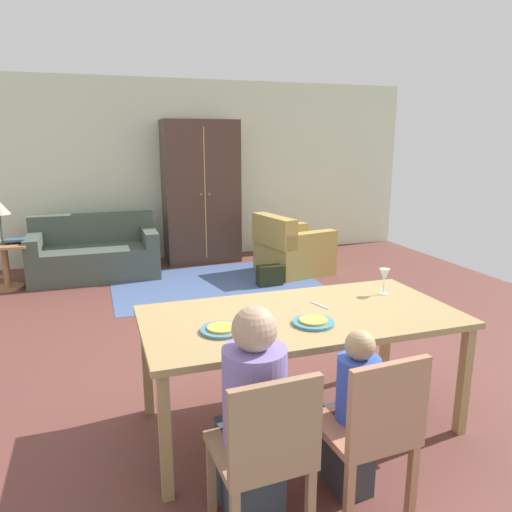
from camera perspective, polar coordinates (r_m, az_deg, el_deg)
The scene contains 22 objects.
ground_plane at distance 4.92m, azimuth -1.22°, elevation -8.31°, with size 7.43×6.27×0.02m, color brown.
back_wall at distance 7.68m, azimuth -8.47°, elevation 9.92°, with size 7.43×0.10×2.70m, color silver.
dining_table at distance 3.10m, azimuth 5.31°, elevation -7.92°, with size 1.98×0.98×0.76m.
plate_near_man at distance 2.80m, azimuth -4.03°, elevation -8.70°, with size 0.25×0.25×0.02m, color teal.
pizza_near_man at distance 2.79m, azimuth -4.03°, elevation -8.41°, with size 0.17×0.17×0.01m, color gold.
plate_near_child at distance 2.92m, azimuth 6.77°, elevation -7.79°, with size 0.25×0.25×0.02m, color teal.
pizza_near_child at distance 2.91m, azimuth 6.78°, elevation -7.52°, with size 0.17×0.17×0.01m, color gold.
wine_glass at distance 3.51m, azimuth 14.89°, elevation -2.31°, with size 0.07×0.07×0.19m.
fork at distance 2.93m, azimuth 0.36°, elevation -7.75°, with size 0.02×0.15×0.01m, color silver.
knife at distance 3.23m, azimuth 7.53°, elevation -5.78°, with size 0.01×0.17×0.01m, color silver.
dining_chair_man at distance 2.31m, azimuth 1.11°, elevation -21.70°, with size 0.44×0.44×0.87m.
person_man at distance 2.44m, azimuth -0.48°, elevation -19.06°, with size 0.30×0.41×1.11m.
dining_chair_child at distance 2.52m, azimuth 13.54°, elevation -18.87°, with size 0.44×0.44×0.87m.
person_child at distance 2.67m, azimuth 11.33°, elevation -18.23°, with size 0.22×0.29×0.92m.
area_rug at distance 6.32m, azimuth -4.83°, elevation -3.19°, with size 2.60×1.80×0.01m, color #435888.
couch at distance 6.92m, azimuth -18.47°, elevation 0.19°, with size 1.65×0.86×0.82m.
armchair at distance 6.76m, azimuth 4.16°, elevation 0.70°, with size 1.02×1.01×0.82m.
armoire at distance 7.36m, azimuth -6.50°, elevation 7.48°, with size 1.10×0.59×2.10m.
side_table at distance 6.74m, azimuth -27.47°, elevation -0.36°, with size 0.56×0.56×0.58m.
book_lower at distance 6.72m, azimuth -25.80°, elevation 1.68°, with size 0.22×0.16×0.03m, color maroon.
book_upper at distance 6.63m, azimuth -26.54°, elevation 1.70°, with size 0.22×0.16×0.03m, color #355375.
handbag at distance 6.19m, azimuth 1.61°, elevation -2.30°, with size 0.32×0.16×0.26m, color black.
Camera 1 is at (-1.35, -3.83, 1.83)m, focal length 33.95 mm.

